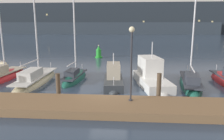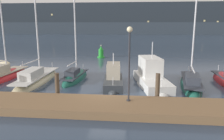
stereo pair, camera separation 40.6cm
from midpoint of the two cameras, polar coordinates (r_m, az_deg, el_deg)
The scene contains 14 objects.
ground_plane at distance 14.87m, azimuth -0.35°, elevation -6.90°, with size 400.00×400.00×0.00m, color #2D3D51.
dock at distance 12.54m, azimuth -1.51°, elevation -9.46°, with size 28.82×2.80×0.45m, color brown.
mooring_pile_1 at distance 14.58m, azimuth -13.34°, elevation -4.10°, with size 0.28×0.28×1.71m, color #4C3D2D.
mooring_pile_2 at distance 13.90m, azimuth 12.62°, elevation -4.59°, with size 0.28×0.28×1.83m, color #4C3D2D.
sailboat_berth_1 at distance 21.70m, azimuth -26.07°, elevation -1.77°, with size 2.25×7.03×8.68m.
sailboat_berth_2 at distance 19.40m, azimuth -18.49°, elevation -2.56°, with size 1.82×7.88×11.18m.
sailboat_berth_3 at distance 19.45m, azimuth -9.02°, elevation -2.21°, with size 1.70×5.48×8.80m.
motorboat_berth_4 at distance 17.34m, azimuth 1.03°, elevation -3.24°, with size 1.89×4.76×3.21m.
motorboat_berth_5 at distance 17.81m, azimuth 10.83°, elevation -2.66°, with size 3.15×6.46×4.04m.
sailboat_berth_6 at distance 18.50m, azimuth 20.50°, elevation -3.53°, with size 2.77×7.30×8.78m.
channel_buoy at distance 31.81m, azimuth -2.53°, elevation 4.46°, with size 1.07×1.07×1.86m.
dock_lamppost at distance 12.14m, azimuth 5.50°, elevation 4.57°, with size 0.32×0.32×4.22m.
hillside_backdrop at distance 117.31m, azimuth 3.25°, elevation 12.98°, with size 240.00×23.00×15.31m.
rowboat_adrift at distance 30.86m, azimuth -26.26°, elevation 1.73°, with size 2.95×2.34×0.56m.
Camera 2 is at (1.67, -13.98, 4.79)m, focal length 35.00 mm.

